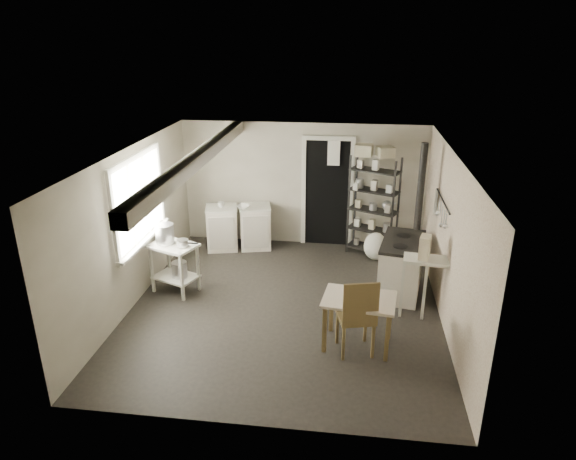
# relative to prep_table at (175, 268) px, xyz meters

# --- Properties ---
(floor) EXTENTS (5.00, 5.00, 0.00)m
(floor) POSITION_rel_prep_table_xyz_m (1.76, -0.26, -0.40)
(floor) COLOR black
(floor) RESTS_ON ground
(ceiling) EXTENTS (5.00, 5.00, 0.00)m
(ceiling) POSITION_rel_prep_table_xyz_m (1.76, -0.26, 1.90)
(ceiling) COLOR silver
(ceiling) RESTS_ON wall_back
(wall_back) EXTENTS (4.50, 0.02, 2.30)m
(wall_back) POSITION_rel_prep_table_xyz_m (1.76, 2.24, 0.75)
(wall_back) COLOR #B2AB98
(wall_back) RESTS_ON ground
(wall_front) EXTENTS (4.50, 0.02, 2.30)m
(wall_front) POSITION_rel_prep_table_xyz_m (1.76, -2.76, 0.75)
(wall_front) COLOR #B2AB98
(wall_front) RESTS_ON ground
(wall_left) EXTENTS (0.02, 5.00, 2.30)m
(wall_left) POSITION_rel_prep_table_xyz_m (-0.49, -0.26, 0.75)
(wall_left) COLOR #B2AB98
(wall_left) RESTS_ON ground
(wall_right) EXTENTS (0.02, 5.00, 2.30)m
(wall_right) POSITION_rel_prep_table_xyz_m (4.01, -0.26, 0.75)
(wall_right) COLOR #B2AB98
(wall_right) RESTS_ON ground
(window) EXTENTS (0.12, 1.76, 1.28)m
(window) POSITION_rel_prep_table_xyz_m (-0.46, -0.06, 1.10)
(window) COLOR silver
(window) RESTS_ON wall_left
(doorway) EXTENTS (0.96, 0.10, 2.08)m
(doorway) POSITION_rel_prep_table_xyz_m (2.21, 2.21, 0.60)
(doorway) COLOR silver
(doorway) RESTS_ON ground
(ceiling_beam) EXTENTS (0.18, 5.00, 0.18)m
(ceiling_beam) POSITION_rel_prep_table_xyz_m (0.56, -0.26, 1.80)
(ceiling_beam) COLOR silver
(ceiling_beam) RESTS_ON ceiling
(wallpaper_panel) EXTENTS (0.01, 5.00, 2.30)m
(wallpaper_panel) POSITION_rel_prep_table_xyz_m (4.00, -0.26, 0.75)
(wallpaper_panel) COLOR beige
(wallpaper_panel) RESTS_ON wall_right
(utensil_rail) EXTENTS (0.06, 1.20, 0.44)m
(utensil_rail) POSITION_rel_prep_table_xyz_m (3.95, 0.34, 1.15)
(utensil_rail) COLOR silver
(utensil_rail) RESTS_ON wall_right
(prep_table) EXTENTS (0.82, 0.71, 0.78)m
(prep_table) POSITION_rel_prep_table_xyz_m (0.00, 0.00, 0.00)
(prep_table) COLOR silver
(prep_table) RESTS_ON ground
(stockpot) EXTENTS (0.29, 0.29, 0.30)m
(stockpot) POSITION_rel_prep_table_xyz_m (-0.13, 0.05, 0.54)
(stockpot) COLOR silver
(stockpot) RESTS_ON prep_table
(saucepan) EXTENTS (0.23, 0.23, 0.10)m
(saucepan) POSITION_rel_prep_table_xyz_m (0.17, -0.05, 0.45)
(saucepan) COLOR silver
(saucepan) RESTS_ON prep_table
(bucket) EXTENTS (0.25, 0.25, 0.26)m
(bucket) POSITION_rel_prep_table_xyz_m (0.08, -0.03, -0.02)
(bucket) COLOR silver
(bucket) RESTS_ON prep_table
(base_cabinets) EXTENTS (1.32, 0.79, 0.81)m
(base_cabinets) POSITION_rel_prep_table_xyz_m (0.61, 1.83, 0.06)
(base_cabinets) COLOR silver
(base_cabinets) RESTS_ON ground
(mixing_bowl) EXTENTS (0.40, 0.40, 0.07)m
(mixing_bowl) POSITION_rel_prep_table_xyz_m (0.72, 1.74, 0.56)
(mixing_bowl) COLOR silver
(mixing_bowl) RESTS_ON base_cabinets
(counter_cup) EXTENTS (0.15, 0.15, 0.10)m
(counter_cup) POSITION_rel_prep_table_xyz_m (0.31, 1.76, 0.57)
(counter_cup) COLOR silver
(counter_cup) RESTS_ON base_cabinets
(shelf_rack) EXTENTS (0.92, 0.65, 1.82)m
(shelf_rack) POSITION_rel_prep_table_xyz_m (3.05, 1.84, 0.55)
(shelf_rack) COLOR black
(shelf_rack) RESTS_ON ground
(shelf_jar) EXTENTS (0.10, 0.10, 0.18)m
(shelf_jar) POSITION_rel_prep_table_xyz_m (2.73, 1.81, 0.96)
(shelf_jar) COLOR silver
(shelf_jar) RESTS_ON shelf_rack
(storage_box_a) EXTENTS (0.33, 0.30, 0.20)m
(storage_box_a) POSITION_rel_prep_table_xyz_m (2.84, 1.86, 1.61)
(storage_box_a) COLOR beige
(storage_box_a) RESTS_ON shelf_rack
(storage_box_b) EXTENTS (0.34, 0.33, 0.17)m
(storage_box_b) POSITION_rel_prep_table_xyz_m (3.20, 1.83, 1.59)
(storage_box_b) COLOR beige
(storage_box_b) RESTS_ON shelf_rack
(stove) EXTENTS (0.79, 1.18, 0.86)m
(stove) POSITION_rel_prep_table_xyz_m (3.48, 0.43, 0.04)
(stove) COLOR silver
(stove) RESTS_ON ground
(stovepipe) EXTENTS (0.12, 0.12, 1.42)m
(stovepipe) POSITION_rel_prep_table_xyz_m (3.71, 0.85, 1.19)
(stovepipe) COLOR black
(stovepipe) RESTS_ON stove
(side_ledge) EXTENTS (0.65, 0.40, 0.94)m
(side_ledge) POSITION_rel_prep_table_xyz_m (3.71, -0.37, 0.03)
(side_ledge) COLOR silver
(side_ledge) RESTS_ON ground
(oats_box) EXTENTS (0.18, 0.24, 0.32)m
(oats_box) POSITION_rel_prep_table_xyz_m (3.68, -0.37, 0.61)
(oats_box) COLOR beige
(oats_box) RESTS_ON side_ledge
(work_table) EXTENTS (0.98, 0.74, 0.69)m
(work_table) POSITION_rel_prep_table_xyz_m (2.82, -1.14, -0.02)
(work_table) COLOR beige
(work_table) RESTS_ON ground
(table_cup) EXTENTS (0.13, 0.13, 0.09)m
(table_cup) POSITION_rel_prep_table_xyz_m (3.02, -1.22, 0.41)
(table_cup) COLOR silver
(table_cup) RESTS_ON work_table
(chair) EXTENTS (0.54, 0.55, 1.06)m
(chair) POSITION_rel_prep_table_xyz_m (2.78, -1.27, 0.09)
(chair) COLOR brown
(chair) RESTS_ON ground
(flour_sack) EXTENTS (0.46, 0.41, 0.51)m
(flour_sack) POSITION_rel_prep_table_xyz_m (3.13, 1.60, -0.16)
(flour_sack) COLOR white
(flour_sack) RESTS_ON ground
(floor_crock) EXTENTS (0.13, 0.13, 0.14)m
(floor_crock) POSITION_rel_prep_table_xyz_m (3.16, -0.12, -0.33)
(floor_crock) COLOR silver
(floor_crock) RESTS_ON ground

